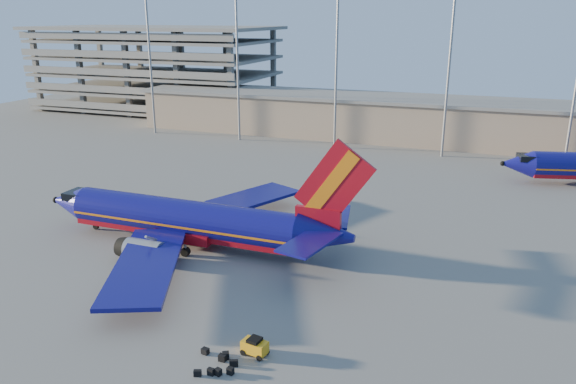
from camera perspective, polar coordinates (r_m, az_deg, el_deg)
name	(u,v)px	position (r m, az deg, el deg)	size (l,w,h in m)	color
ground	(266,235)	(64.92, -2.23, -4.41)	(220.00, 220.00, 0.00)	slate
terminal_building	(424,119)	(115.99, 13.63, 7.17)	(122.00, 16.00, 8.50)	gray
parking_garage	(157,64)	(155.64, -13.21, 12.50)	(62.00, 32.00, 21.40)	slate
light_mast_row	(391,55)	(103.34, 10.47, 13.56)	(101.60, 1.60, 28.65)	gray
aircraft_main	(192,221)	(62.13, -9.71, -2.90)	(39.00, 37.56, 13.22)	navy
baggage_tug	(255,346)	(43.39, -3.40, -15.37)	(2.08, 1.46, 1.38)	orange
luggage_pile	(219,363)	(42.67, -7.05, -16.86)	(3.42, 3.09, 0.55)	black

